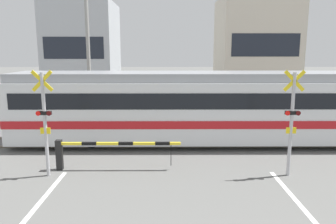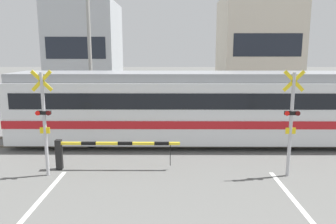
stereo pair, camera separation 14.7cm
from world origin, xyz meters
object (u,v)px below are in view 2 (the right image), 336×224
at_px(crossing_signal_left, 44,119).
at_px(pedestrian, 161,102).
at_px(crossing_barrier_far, 216,113).
at_px(crossing_signal_right, 291,119).
at_px(crossing_barrier_near, 93,149).
at_px(commuter_train, 223,106).

bearing_deg(crossing_signal_left, pedestrian, 70.67).
relative_size(crossing_barrier_far, pedestrian, 2.72).
relative_size(crossing_signal_right, pedestrian, 2.21).
xyz_separation_m(crossing_signal_left, crossing_signal_right, (7.89, 0.00, 0.00)).
relative_size(crossing_barrier_near, pedestrian, 2.72).
distance_m(crossing_barrier_near, crossing_signal_left, 1.89).
distance_m(commuter_train, crossing_signal_left, 7.43).
xyz_separation_m(crossing_barrier_near, pedestrian, (2.10, 9.35, 0.15)).
distance_m(crossing_signal_left, pedestrian, 10.56).
relative_size(commuter_train, crossing_signal_right, 5.27).
height_order(commuter_train, crossing_signal_left, crossing_signal_left).
distance_m(commuter_train, crossing_signal_right, 4.16).
height_order(commuter_train, pedestrian, commuter_train).
distance_m(crossing_barrier_far, crossing_signal_left, 9.63).
bearing_deg(crossing_signal_left, crossing_barrier_far, 47.10).
xyz_separation_m(crossing_signal_right, pedestrian, (-4.41, 9.92, -1.02)).
bearing_deg(pedestrian, crossing_barrier_near, -102.65).
bearing_deg(commuter_train, crossing_signal_left, -148.70).
height_order(crossing_barrier_far, crossing_signal_right, crossing_signal_right).
distance_m(crossing_barrier_far, crossing_signal_right, 7.23).
bearing_deg(crossing_barrier_far, crossing_barrier_near, -128.52).
xyz_separation_m(commuter_train, crossing_signal_right, (1.54, -3.86, 0.23)).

